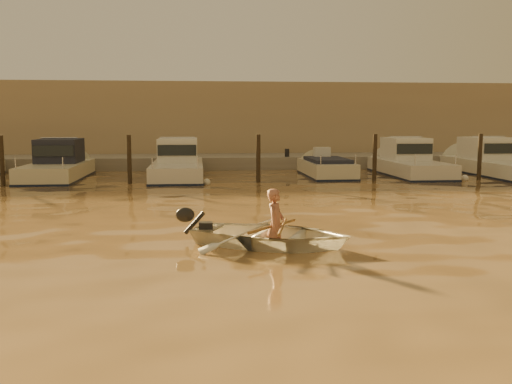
{
  "coord_description": "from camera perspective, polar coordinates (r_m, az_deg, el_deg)",
  "views": [
    {
      "loc": [
        -2.76,
        -9.83,
        2.63
      ],
      "look_at": [
        -1.24,
        4.75,
        0.75
      ],
      "focal_mm": 40.0,
      "sensor_mm": 36.0,
      "label": 1
    }
  ],
  "objects": [
    {
      "name": "person",
      "position": [
        11.85,
        1.96,
        -3.28
      ],
      "size": [
        0.55,
        0.65,
        1.5
      ],
      "primitive_type": "imported",
      "rotation": [
        0.0,
        0.0,
        1.14
      ],
      "color": "#A46552",
      "rests_on": "dinghy"
    },
    {
      "name": "moored_boat_4",
      "position": [
        27.75,
        15.12,
        2.9
      ],
      "size": [
        2.22,
        6.85,
        1.75
      ],
      "primitive_type": null,
      "color": "beige",
      "rests_on": "ground_plane"
    },
    {
      "name": "outboard_motor",
      "position": [
        12.43,
        -5.14,
        -3.62
      ],
      "size": [
        0.98,
        0.74,
        0.7
      ],
      "primitive_type": null,
      "rotation": [
        0.0,
        0.0,
        -0.43
      ],
      "color": "black",
      "rests_on": "dinghy"
    },
    {
      "name": "oar_port",
      "position": [
        11.82,
        2.66,
        -3.47
      ],
      "size": [
        0.51,
        2.06,
        0.13
      ],
      "primitive_type": "cylinder",
      "rotation": [
        1.54,
        0.0,
        -0.22
      ],
      "color": "brown",
      "rests_on": "dinghy"
    },
    {
      "name": "piling_1",
      "position": [
        23.85,
        -12.55,
        2.97
      ],
      "size": [
        0.18,
        0.18,
        2.2
      ],
      "primitive_type": "cylinder",
      "color": "#2D2319",
      "rests_on": "ground_plane"
    },
    {
      "name": "fender_c",
      "position": [
        23.08,
        -4.95,
        0.98
      ],
      "size": [
        0.3,
        0.3,
        0.3
      ],
      "primitive_type": "sphere",
      "color": "silver",
      "rests_on": "ground_plane"
    },
    {
      "name": "piling_0",
      "position": [
        24.93,
        -24.05,
        2.69
      ],
      "size": [
        0.18,
        0.18,
        2.2
      ],
      "primitive_type": "cylinder",
      "color": "#2D2319",
      "rests_on": "ground_plane"
    },
    {
      "name": "fender_b",
      "position": [
        23.87,
        -18.49,
        0.84
      ],
      "size": [
        0.3,
        0.3,
        0.3
      ],
      "primitive_type": "sphere",
      "color": "orange",
      "rests_on": "ground_plane"
    },
    {
      "name": "ground_plane",
      "position": [
        10.54,
        9.49,
        -7.24
      ],
      "size": [
        160.0,
        160.0,
        0.0
      ],
      "primitive_type": "plane",
      "color": "brown",
      "rests_on": "ground"
    },
    {
      "name": "oar_starboard",
      "position": [
        11.87,
        1.73,
        -3.42
      ],
      "size": [
        1.24,
        1.77,
        0.13
      ],
      "primitive_type": "cylinder",
      "rotation": [
        1.54,
        0.0,
        -0.6
      ],
      "color": "brown",
      "rests_on": "dinghy"
    },
    {
      "name": "moored_boat_1",
      "position": [
        26.63,
        -19.28,
        2.57
      ],
      "size": [
        2.25,
        6.69,
        1.75
      ],
      "primitive_type": null,
      "color": "beige",
      "rests_on": "ground_plane"
    },
    {
      "name": "piling_3",
      "position": [
        24.87,
        11.78,
        3.16
      ],
      "size": [
        0.18,
        0.18,
        2.2
      ],
      "primitive_type": "cylinder",
      "color": "#2D2319",
      "rests_on": "ground_plane"
    },
    {
      "name": "fender_d",
      "position": [
        24.76,
        8.47,
        1.36
      ],
      "size": [
        0.3,
        0.3,
        0.3
      ],
      "primitive_type": "sphere",
      "color": "orange",
      "rests_on": "ground_plane"
    },
    {
      "name": "fender_e",
      "position": [
        26.15,
        20.16,
        1.3
      ],
      "size": [
        0.3,
        0.3,
        0.3
      ],
      "primitive_type": "sphere",
      "color": "silver",
      "rests_on": "ground_plane"
    },
    {
      "name": "moored_boat_5",
      "position": [
        29.53,
        22.79,
        2.84
      ],
      "size": [
        2.41,
        8.04,
        1.75
      ],
      "primitive_type": null,
      "color": "silver",
      "rests_on": "ground_plane"
    },
    {
      "name": "piling_4",
      "position": [
        26.68,
        21.46,
        3.08
      ],
      "size": [
        0.18,
        0.18,
        2.2
      ],
      "primitive_type": "cylinder",
      "color": "#2D2319",
      "rests_on": "ground_plane"
    },
    {
      "name": "waterfront_building",
      "position": [
        36.93,
        -1.67,
        6.94
      ],
      "size": [
        46.0,
        7.0,
        4.8
      ],
      "primitive_type": "cube",
      "color": "#9E8466",
      "rests_on": "quay"
    },
    {
      "name": "piling_2",
      "position": [
        23.83,
        0.23,
        3.14
      ],
      "size": [
        0.18,
        0.18,
        2.2
      ],
      "primitive_type": "cylinder",
      "color": "#2D2319",
      "rests_on": "ground_plane"
    },
    {
      "name": "moored_boat_3",
      "position": [
        26.62,
        7.02,
        2.06
      ],
      "size": [
        1.88,
        5.51,
        0.95
      ],
      "primitive_type": null,
      "color": "beige",
      "rests_on": "ground_plane"
    },
    {
      "name": "moored_boat_2",
      "position": [
        25.92,
        -7.84,
        2.8
      ],
      "size": [
        2.21,
        7.43,
        1.75
      ],
      "primitive_type": null,
      "color": "silver",
      "rests_on": "ground_plane"
    },
    {
      "name": "quay",
      "position": [
        31.55,
        -0.91,
        2.79
      ],
      "size": [
        52.0,
        4.0,
        1.0
      ],
      "primitive_type": "cube",
      "color": "gray",
      "rests_on": "ground_plane"
    },
    {
      "name": "dinghy",
      "position": [
        11.93,
        1.5,
        -4.32
      ],
      "size": [
        4.03,
        3.56,
        0.69
      ],
      "primitive_type": "imported",
      "rotation": [
        0.0,
        0.0,
        1.14
      ],
      "color": "silver",
      "rests_on": "ground_plane"
    }
  ]
}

